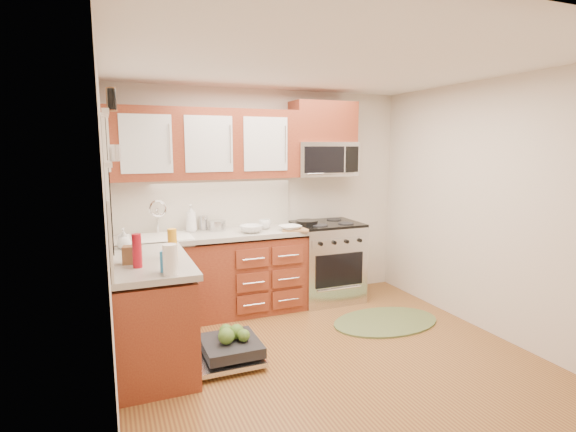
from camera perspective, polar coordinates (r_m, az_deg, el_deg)
name	(u,v)px	position (r m, az deg, el deg)	size (l,w,h in m)	color
floor	(331,360)	(4.15, 5.45, -17.69)	(3.50, 3.50, 0.00)	brown
ceiling	(335,64)	(3.77, 6.04, 18.68)	(3.50, 3.50, 0.00)	white
wall_back	(264,197)	(5.36, -3.02, 2.39)	(3.50, 0.04, 2.50)	beige
wall_front	(504,274)	(2.40, 25.74, -6.68)	(3.50, 0.04, 2.50)	beige
wall_left	(108,235)	(3.34, -21.92, -2.22)	(0.04, 3.50, 2.50)	beige
wall_right	(492,208)	(4.83, 24.43, 0.88)	(0.04, 3.50, 2.50)	beige
base_cabinet_back	(212,277)	(5.05, -9.68, -7.70)	(2.05, 0.60, 0.85)	maroon
base_cabinet_left	(151,316)	(4.08, -16.98, -12.05)	(0.60, 1.25, 0.85)	maroon
countertop_back	(211,235)	(4.93, -9.80, -2.43)	(2.07, 0.64, 0.05)	#A39D95
countertop_left	(150,262)	(3.94, -17.15, -5.56)	(0.64, 1.27, 0.05)	#A39D95
backsplash_back	(204,204)	(5.16, -10.59, 1.55)	(2.05, 0.02, 0.57)	beige
backsplash_left	(110,228)	(3.86, -21.72, -1.38)	(0.02, 1.25, 0.57)	beige
upper_cabinets	(205,144)	(4.96, -10.44, 8.97)	(2.05, 0.35, 0.75)	maroon
cabinet_over_mw	(323,122)	(5.43, 4.46, 11.82)	(0.76, 0.35, 0.47)	maroon
range	(327,261)	(5.48, 4.93, -5.74)	(0.76, 0.64, 0.95)	silver
microwave	(323,159)	(5.41, 4.52, 7.22)	(0.76, 0.38, 0.40)	silver
sink	(161,249)	(4.85, -15.80, -4.03)	(0.62, 0.50, 0.26)	white
dishwasher	(226,351)	(4.09, -7.84, -16.64)	(0.70, 0.60, 0.20)	silver
window	(107,185)	(3.80, -22.01, 3.62)	(0.03, 1.05, 1.05)	white
window_blind	(108,143)	(3.78, -21.92, 8.62)	(0.02, 0.96, 0.40)	white
shelf_upper	(105,113)	(2.94, -22.20, 12.02)	(0.04, 0.40, 0.03)	white
shelf_lower	(108,164)	(2.94, -21.85, 6.18)	(0.04, 0.40, 0.03)	white
rug	(386,322)	(5.00, 12.29, -12.97)	(1.18, 0.77, 0.02)	#5B6A3C
skillet	(307,222)	(5.23, 2.38, -0.82)	(0.26, 0.26, 0.05)	black
stock_pot	(217,226)	(5.04, -8.98, -1.20)	(0.19, 0.19, 0.11)	silver
cutting_board	(296,230)	(4.98, 0.96, -1.75)	(0.29, 0.19, 0.02)	#A07849
canister	(203,223)	(5.10, -10.72, -0.86)	(0.10, 0.10, 0.16)	silver
paper_towel_roll	(170,260)	(3.39, -14.74, -5.38)	(0.10, 0.10, 0.23)	white
mustard_bottle	(172,243)	(3.92, -14.47, -3.33)	(0.08, 0.08, 0.24)	orange
red_bottle	(137,251)	(3.65, -18.62, -4.22)	(0.07, 0.07, 0.26)	#AA0E1B
wooden_box	(132,255)	(3.80, -19.18, -4.67)	(0.14, 0.10, 0.14)	brown
blue_carton	(168,261)	(3.48, -15.02, -5.59)	(0.10, 0.06, 0.16)	#287DBB
bowl_a	(290,228)	(4.99, 0.28, -1.53)	(0.23, 0.23, 0.06)	#999999
bowl_b	(251,229)	(4.89, -4.69, -1.64)	(0.25, 0.25, 0.08)	#999999
cup	(265,224)	(5.08, -2.96, -1.06)	(0.14, 0.14, 0.11)	#999999
soap_bottle_a	(191,218)	(4.99, -12.22, -0.30)	(0.12, 0.12, 0.30)	#999999
soap_bottle_b	(124,238)	(4.41, -20.15, -2.63)	(0.08, 0.09, 0.18)	#999999
soap_bottle_c	(124,240)	(4.37, -20.12, -2.92)	(0.12, 0.12, 0.16)	#999999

